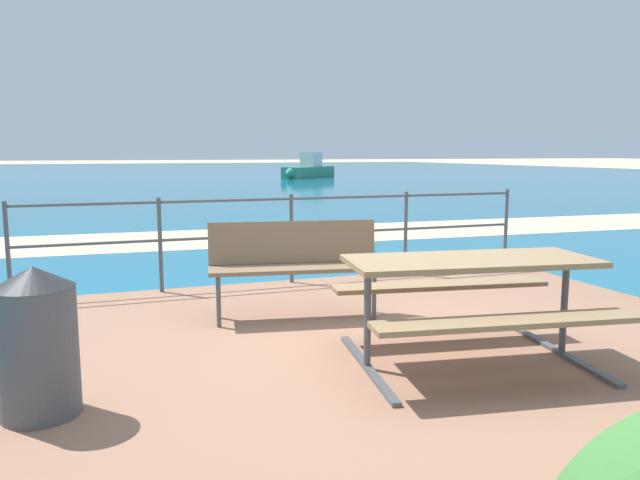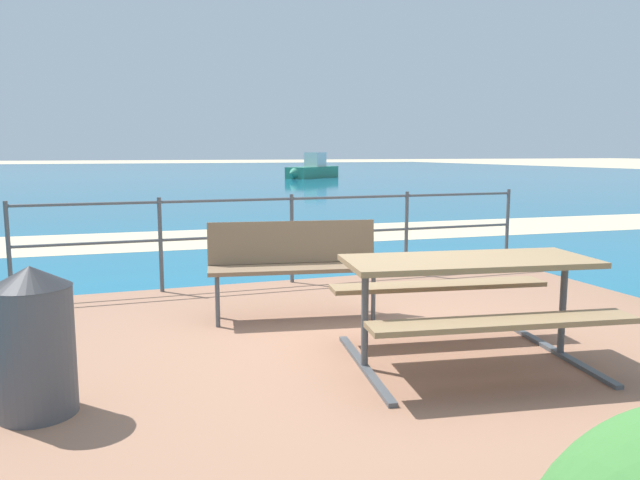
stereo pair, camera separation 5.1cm
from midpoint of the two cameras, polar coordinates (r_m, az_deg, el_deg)
name	(u,v)px [view 1 (the left image)]	position (r m, az deg, el deg)	size (l,w,h in m)	color
ground_plane	(383,352)	(4.94, 5.60, -10.31)	(240.00, 240.00, 0.00)	beige
patio_paving	(383,348)	(4.93, 5.60, -9.97)	(6.40, 5.20, 0.06)	#996B51
sea_water	(132,175)	(44.31, -17.12, 5.82)	(90.00, 90.00, 0.01)	#196B8E
beach_strip	(222,238)	(11.36, -9.24, 0.20)	(54.00, 2.53, 0.01)	beige
picnic_table	(470,283)	(4.48, 13.49, -3.94)	(1.93, 1.60, 0.76)	#8C704C
park_bench	(294,258)	(5.58, -2.66, -1.73)	(1.59, 0.66, 0.88)	#7A6047
railing_fence	(291,227)	(7.05, -2.89, 1.26)	(5.94, 0.04, 1.03)	#4C5156
trash_bin	(37,341)	(3.89, -25.20, -8.54)	(0.45, 0.45, 0.87)	#4C4C51
boat_mid	(308,170)	(37.42, -1.13, 6.56)	(4.24, 3.93, 1.54)	#338466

